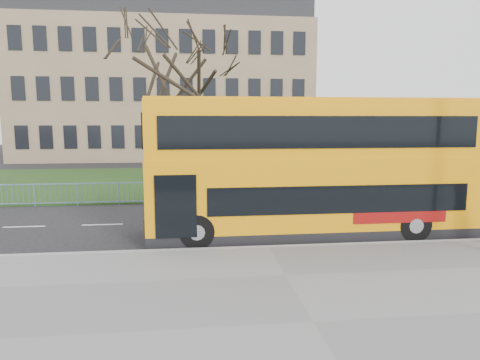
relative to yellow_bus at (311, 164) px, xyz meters
name	(u,v)px	position (x,y,z in m)	size (l,w,h in m)	color
ground	(260,237)	(-1.84, -0.11, -2.59)	(120.00, 120.00, 0.00)	black
pavement	(313,325)	(-1.84, -6.86, -2.53)	(80.00, 10.50, 0.12)	slate
kerb	(268,248)	(-1.84, -1.66, -2.52)	(80.00, 0.20, 0.14)	gray
grass_verge	(227,180)	(-1.84, 14.19, -2.55)	(80.00, 15.40, 0.08)	#203D16
guard_railing	(240,191)	(-1.84, 6.49, -2.04)	(40.00, 0.12, 1.10)	#678BB8
bare_tree	(180,92)	(-4.84, 9.89, 3.12)	(7.89, 7.89, 11.27)	black
civic_building	(168,94)	(-6.84, 34.89, 4.41)	(30.00, 15.00, 14.00)	#8D7459
yellow_bus	(311,164)	(0.00, 0.00, 0.00)	(11.54, 2.80, 4.83)	#FF9F0A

